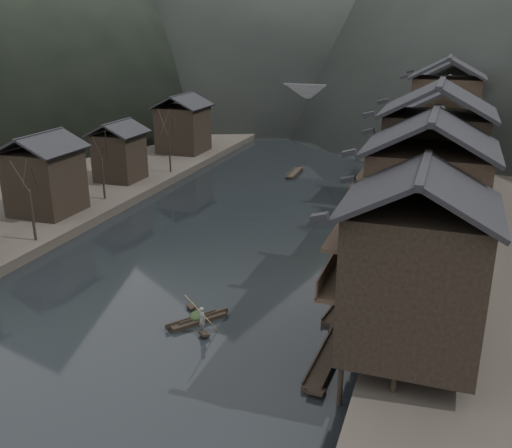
% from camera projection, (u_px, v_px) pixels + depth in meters
% --- Properties ---
extents(water, '(300.00, 300.00, 0.00)m').
position_uv_depth(water, '(186.00, 288.00, 44.48)').
color(water, black).
rests_on(water, ground).
extents(left_bank, '(40.00, 200.00, 1.20)m').
position_uv_depth(left_bank, '(96.00, 150.00, 90.78)').
color(left_bank, '#2D2823').
rests_on(left_bank, ground).
extents(stilt_houses, '(9.00, 67.60, 16.47)m').
position_uv_depth(stilt_houses, '(439.00, 142.00, 53.48)').
color(stilt_houses, black).
rests_on(stilt_houses, ground).
extents(left_houses, '(8.10, 53.20, 8.73)m').
position_uv_depth(left_houses, '(100.00, 149.00, 66.89)').
color(left_houses, black).
rests_on(left_houses, left_bank).
extents(bare_trees, '(3.57, 41.77, 7.14)m').
position_uv_depth(bare_trees, '(81.00, 162.00, 57.90)').
color(bare_trees, black).
rests_on(bare_trees, left_bank).
extents(moored_sampans, '(2.56, 56.23, 0.47)m').
position_uv_depth(moored_sampans, '(376.00, 228.00, 56.91)').
color(moored_sampans, black).
rests_on(moored_sampans, water).
extents(midriver_boats, '(11.84, 19.97, 0.45)m').
position_uv_depth(midriver_boats, '(338.00, 164.00, 83.08)').
color(midriver_boats, black).
rests_on(midriver_boats, water).
extents(stone_bridge, '(40.00, 6.00, 9.00)m').
position_uv_depth(stone_bridge, '(352.00, 105.00, 106.99)').
color(stone_bridge, '#4C4C4F').
rests_on(stone_bridge, ground).
extents(hero_sampan, '(3.36, 4.13, 0.43)m').
position_uv_depth(hero_sampan, '(198.00, 320.00, 39.30)').
color(hero_sampan, black).
rests_on(hero_sampan, water).
extents(cargo_heap, '(1.01, 1.32, 0.60)m').
position_uv_depth(cargo_heap, '(197.00, 311.00, 39.31)').
color(cargo_heap, black).
rests_on(cargo_heap, hero_sampan).
extents(boatman, '(0.77, 0.71, 1.76)m').
position_uv_depth(boatman, '(202.00, 316.00, 37.49)').
color(boatman, '#5C5C5E').
rests_on(boatman, hero_sampan).
extents(bamboo_pole, '(1.78, 2.16, 3.85)m').
position_uv_depth(bamboo_pole, '(204.00, 277.00, 36.50)').
color(bamboo_pole, '#8C7A51').
rests_on(bamboo_pole, boatman).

